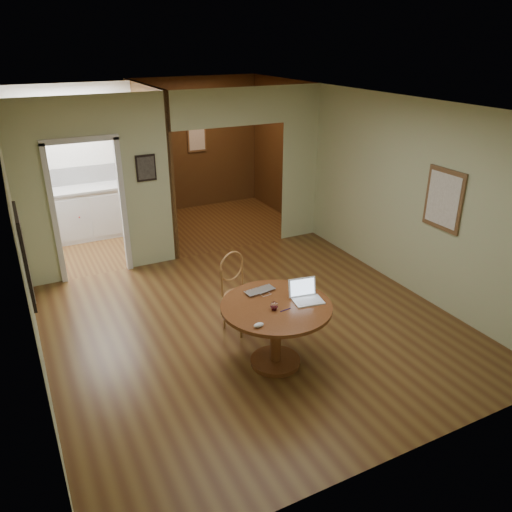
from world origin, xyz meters
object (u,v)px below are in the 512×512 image
dining_table (276,320)px  chair (237,287)px  open_laptop (305,294)px  closed_laptop (262,293)px

dining_table → chair: chair is taller
dining_table → open_laptop: open_laptop is taller
dining_table → open_laptop: bearing=-5.7°
chair → dining_table: bearing=-105.6°
open_laptop → closed_laptop: bearing=147.4°
dining_table → closed_laptop: (-0.02, 0.29, 0.21)m
dining_table → chair: bearing=93.0°
open_laptop → closed_laptop: 0.49m
dining_table → open_laptop: size_ratio=3.50×
chair → open_laptop: (0.39, -0.94, 0.26)m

